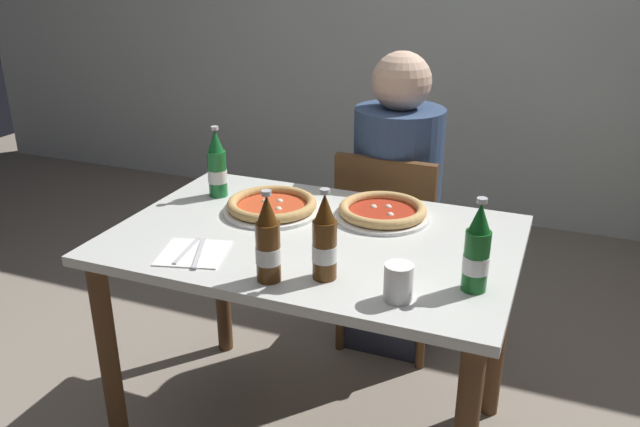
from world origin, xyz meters
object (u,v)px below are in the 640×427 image
Objects in this scene: pizza_margherita_near at (272,206)px; napkin_with_cutlery at (193,253)px; beer_bottle_left at (477,252)px; beer_bottle_extra at (325,241)px; paper_cup at (398,282)px; beer_bottle_right at (217,167)px; beer_bottle_center at (268,243)px; dining_table_main at (314,269)px; chair_behind_table at (390,241)px; diner_seated at (395,212)px; pizza_marinara_far at (382,211)px.

napkin_with_cutlery is (-0.07, -0.37, -0.02)m from pizza_margherita_near.
beer_bottle_left is 0.38m from beer_bottle_extra.
pizza_margherita_near is 3.35× the size of paper_cup.
beer_bottle_right and beer_bottle_extra have the same top height.
beer_bottle_extra is (0.13, 0.06, 0.00)m from beer_bottle_center.
chair_behind_table is at bearing 82.97° from dining_table_main.
diner_seated is 0.94m from beer_bottle_extra.
beer_bottle_center is (-0.50, -0.15, 0.00)m from beer_bottle_left.
beer_bottle_center is 0.66m from beer_bottle_right.
dining_table_main is 4.86× the size of beer_bottle_extra.
dining_table_main is at bearing -31.23° from pizza_margherita_near.
diner_seated is 12.73× the size of paper_cup.
beer_bottle_left is at bearing -20.32° from beer_bottle_right.
beer_bottle_left is (0.43, -0.77, 0.37)m from chair_behind_table.
pizza_marinara_far is at bearing 13.95° from pizza_margherita_near.
diner_seated is at bearing -90.39° from chair_behind_table.
beer_bottle_extra is at bearing -61.80° from dining_table_main.
pizza_margherita_near is (-0.27, -0.49, 0.29)m from chair_behind_table.
chair_behind_table is 0.93m from beer_bottle_extra.
diner_seated reaches higher than beer_bottle_center.
pizza_margherita_near is at bearing 114.66° from beer_bottle_center.
napkin_with_cutlery is 0.61m from paper_cup.
paper_cup is (0.60, -0.03, 0.04)m from napkin_with_cutlery.
paper_cup is (0.21, -0.04, -0.06)m from beer_bottle_extra.
beer_bottle_extra reaches higher than pizza_margherita_near.
napkin_with_cutlery is at bearing -100.81° from pizza_margherita_near.
beer_bottle_extra is (-0.02, -0.45, 0.08)m from pizza_marinara_far.
beer_bottle_extra is 0.41m from napkin_with_cutlery.
dining_table_main is 0.35m from beer_bottle_extra.
pizza_margherita_near is (-0.27, -0.54, 0.19)m from diner_seated.
beer_bottle_right is at bearing -178.05° from pizza_marinara_far.
beer_bottle_left is 1.00× the size of beer_bottle_center.
chair_behind_table is 0.96m from beer_bottle_left.
beer_bottle_right is 0.71m from beer_bottle_extra.
beer_bottle_center is 0.29m from napkin_with_cutlery.
beer_bottle_right is at bearing 164.37° from pizza_margherita_near.
beer_bottle_extra is 1.12× the size of napkin_with_cutlery.
pizza_marinara_far is (0.35, 0.09, 0.00)m from pizza_margherita_near.
beer_bottle_right is at bearing 142.86° from beer_bottle_extra.
beer_bottle_right is 2.60× the size of paper_cup.
beer_bottle_extra is at bearing 169.16° from paper_cup.
paper_cup is (0.19, -0.49, 0.03)m from pizza_marinara_far.
chair_behind_table is 0.50m from pizza_marinara_far.
beer_bottle_center is at bearing -153.67° from beer_bottle_extra.
napkin_with_cutlery is (-0.27, 0.06, -0.10)m from beer_bottle_center.
diner_seated reaches higher than dining_table_main.
beer_bottle_extra is at bearing -47.89° from pizza_margherita_near.
diner_seated reaches higher than beer_bottle_extra.
dining_table_main is 4.86× the size of beer_bottle_center.
pizza_marinara_far is 1.23× the size of beer_bottle_center.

